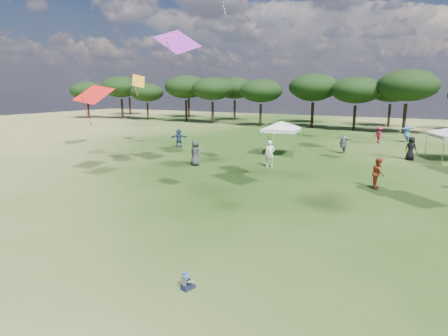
{
  "coord_description": "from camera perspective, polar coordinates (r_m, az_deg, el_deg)",
  "views": [
    {
      "loc": [
        5.83,
        -5.82,
        5.32
      ],
      "look_at": [
        -0.61,
        6.0,
        2.46
      ],
      "focal_mm": 30.0,
      "sensor_mm": 36.0,
      "label": 1
    }
  ],
  "objects": [
    {
      "name": "ground",
      "position": [
        9.81,
        -14.79,
        -21.27
      ],
      "size": [
        140.0,
        140.0,
        0.0
      ],
      "primitive_type": "plane",
      "color": "#2A4A16",
      "rests_on": "ground"
    },
    {
      "name": "tree_line",
      "position": [
        53.34,
        25.4,
        10.99
      ],
      "size": [
        108.78,
        17.63,
        7.77
      ],
      "color": "black",
      "rests_on": "ground"
    },
    {
      "name": "tent_left",
      "position": [
        30.7,
        8.75,
        6.85
      ],
      "size": [
        5.66,
        5.66,
        3.06
      ],
      "rotation": [
        0.0,
        0.0,
        0.14
      ],
      "color": "gray",
      "rests_on": "ground"
    },
    {
      "name": "toddler",
      "position": [
        10.57,
        -5.72,
        -16.88
      ],
      "size": [
        0.38,
        0.41,
        0.51
      ],
      "rotation": [
        0.0,
        0.0,
        -0.28
      ],
      "color": "#161C32",
      "rests_on": "ground"
    },
    {
      "name": "festival_crowd",
      "position": [
        31.81,
        20.66,
        3.2
      ],
      "size": [
        29.21,
        22.16,
        1.86
      ],
      "color": "#9E8256",
      "rests_on": "ground"
    }
  ]
}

